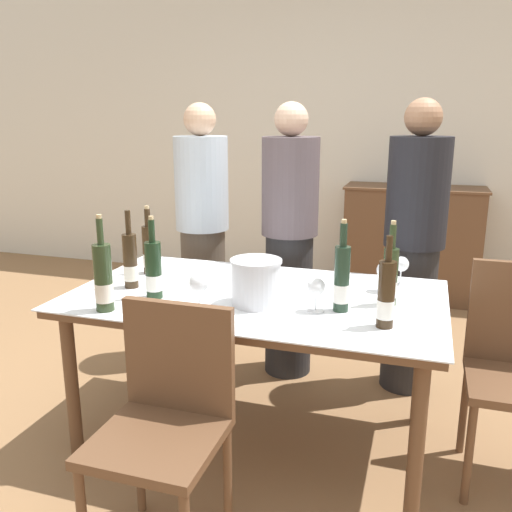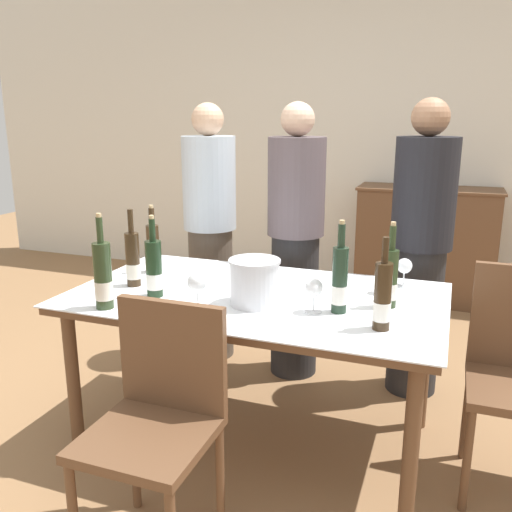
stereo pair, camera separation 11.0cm
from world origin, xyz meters
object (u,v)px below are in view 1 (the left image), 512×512
dining_table (256,309)px  wine_bottle_5 (130,262)px  wine_bottle_0 (390,277)px  wine_bottle_4 (386,296)px  chair_near_front (167,412)px  wine_bottle_6 (154,271)px  ice_bucket (256,281)px  person_guest_right (413,250)px  person_host (203,235)px  wine_glass_0 (401,265)px  wine_glass_1 (316,288)px  wine_glass_3 (385,271)px  wine_bottle_3 (342,279)px  wine_glass_2 (199,284)px  wine_bottle_2 (103,279)px  wine_bottle_1 (149,250)px  person_guest_left (289,244)px  sideboard_cabinet (411,243)px

dining_table → wine_bottle_5: wine_bottle_5 is taller
wine_bottle_0 → wine_bottle_4: bearing=-89.2°
chair_near_front → wine_bottle_6: bearing=120.7°
ice_bucket → person_guest_right: bearing=55.8°
dining_table → person_host: size_ratio=1.04×
wine_glass_0 → wine_glass_1: bearing=-122.5°
wine_glass_3 → person_guest_right: size_ratio=0.09×
ice_bucket → person_host: 1.16m
wine_bottle_3 → person_guest_right: size_ratio=0.24×
wine_glass_2 → chair_near_front: bearing=-81.4°
wine_bottle_0 → wine_glass_1: wine_bottle_0 is taller
wine_glass_1 → chair_near_front: chair_near_front is taller
wine_bottle_2 → wine_bottle_5: 0.32m
wine_bottle_1 → wine_glass_2: size_ratio=2.28×
dining_table → person_host: person_host is taller
dining_table → wine_bottle_2: 0.70m
wine_bottle_0 → dining_table: bearing=-176.3°
wine_bottle_2 → person_host: 1.22m
person_guest_right → wine_glass_2: bearing=-129.0°
person_guest_right → person_host: bearing=178.1°
dining_table → person_host: 1.04m
wine_bottle_1 → wine_glass_3: size_ratio=2.48×
wine_glass_3 → person_guest_left: (-0.59, 0.55, -0.04)m
wine_glass_0 → wine_glass_1: (-0.32, -0.50, 0.01)m
wine_glass_2 → wine_glass_0: bearing=37.4°
sideboard_cabinet → wine_bottle_5: 2.84m
wine_bottle_0 → person_host: (-1.20, 0.79, -0.06)m
wine_bottle_0 → person_guest_right: person_guest_right is taller
wine_bottle_5 → wine_glass_3: 1.19m
wine_bottle_4 → wine_bottle_5: wine_bottle_5 is taller
wine_bottle_1 → wine_glass_2: 0.61m
wine_bottle_6 → wine_bottle_1: bearing=121.2°
wine_glass_2 → person_guest_right: 1.33m
dining_table → wine_bottle_1: wine_bottle_1 is taller
wine_bottle_4 → person_host: person_host is taller
wine_bottle_0 → wine_glass_0: 0.32m
wine_bottle_1 → wine_glass_1: (0.93, -0.30, -0.02)m
dining_table → wine_bottle_1: 0.68m
sideboard_cabinet → wine_bottle_6: bearing=-111.5°
person_guest_left → wine_bottle_4: bearing=-57.8°
sideboard_cabinet → chair_near_front: size_ratio=1.28×
dining_table → wine_bottle_2: (-0.54, -0.39, 0.21)m
ice_bucket → wine_glass_0: size_ratio=1.63×
wine_glass_0 → person_guest_left: size_ratio=0.08×
person_guest_left → wine_glass_3: bearing=-42.8°
wine_bottle_1 → person_guest_right: person_guest_right is taller
sideboard_cabinet → chair_near_front: 3.26m
ice_bucket → chair_near_front: ice_bucket is taller
wine_bottle_2 → wine_bottle_6: (0.12, 0.21, -0.01)m
wine_bottle_2 → person_guest_right: bearing=44.4°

